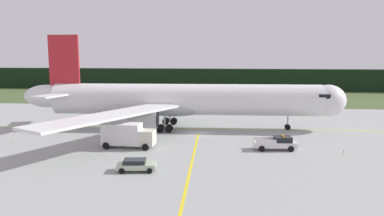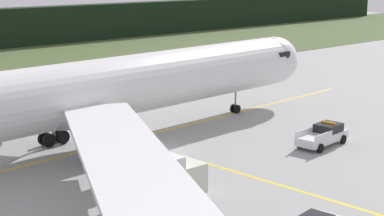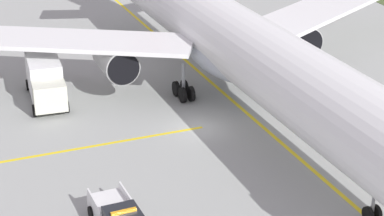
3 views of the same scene
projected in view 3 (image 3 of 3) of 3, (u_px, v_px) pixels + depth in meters
name	position (u px, v px, depth m)	size (l,w,h in m)	color
ground	(199.00, 127.00, 49.42)	(320.00, 320.00, 0.00)	#979A96
taxiway_centerline_main	(240.00, 107.00, 52.66)	(71.08, 0.30, 0.01)	yellow
airliner	(237.00, 44.00, 51.42)	(54.17, 50.29, 15.66)	silver
catering_truck	(45.00, 79.00, 53.22)	(7.11, 2.81, 3.43)	beige
taxiway_edge_light_west	(23.00, 37.00, 67.94)	(0.12, 0.12, 0.38)	yellow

